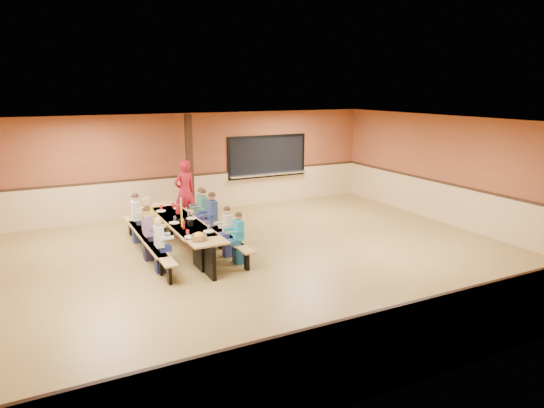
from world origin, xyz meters
name	(u,v)px	position (x,y,z in m)	size (l,w,h in m)	color
ground	(262,261)	(0.00, 0.00, 0.00)	(12.00, 12.00, 0.00)	olive
room_envelope	(261,231)	(0.00, 0.00, 0.69)	(12.04, 10.04, 3.02)	brown
kitchen_pass_through	(267,158)	(2.60, 4.96, 1.49)	(2.78, 0.28, 1.38)	black
structural_post	(190,166)	(-0.20, 4.40, 1.50)	(0.18, 0.18, 3.00)	black
cafeteria_table_main	(186,232)	(-1.33, 1.22, 0.53)	(1.91, 3.70, 0.74)	#AA8143
cafeteria_table_second	(178,226)	(-1.37, 1.77, 0.53)	(1.91, 3.70, 0.74)	#AA8143
seated_child_white_left	(159,245)	(-2.16, 0.36, 0.58)	(0.35, 0.28, 1.16)	#B8BABE
seated_adult_yellow	(148,228)	(-2.16, 1.32, 0.69)	(0.45, 0.37, 1.38)	yellow
seated_child_grey_left	(136,218)	(-2.16, 2.63, 0.61)	(0.38, 0.31, 1.23)	white
seated_child_teal_right	(239,238)	(-0.51, 0.08, 0.57)	(0.34, 0.28, 1.14)	teal
seated_child_navy_right	(212,218)	(-0.51, 1.72, 0.63)	(0.39, 0.32, 1.26)	navy
seated_child_char_right	(202,211)	(-0.51, 2.53, 0.61)	(0.38, 0.31, 1.22)	#494C53
seated_child_purple_sec	(148,234)	(-2.19, 1.21, 0.60)	(0.37, 0.30, 1.21)	#7F578D
seated_child_green_sec	(203,213)	(-0.54, 2.28, 0.62)	(0.39, 0.32, 1.24)	#326D5B
seated_child_tan_sec	(228,232)	(-0.54, 0.64, 0.57)	(0.34, 0.28, 1.15)	#B9AF90
standing_woman	(185,192)	(-0.55, 3.83, 0.90)	(0.65, 0.43, 1.79)	#A31221
punch_pitcher	(179,209)	(-1.22, 2.13, 0.85)	(0.16, 0.16, 0.22)	#AC1619
chip_bowl	(199,237)	(-1.47, -0.16, 0.81)	(0.32, 0.32, 0.15)	orange
napkin_dispenser	(190,223)	(-1.31, 0.93, 0.80)	(0.10, 0.14, 0.13)	black
condiment_mustard	(182,223)	(-1.48, 0.94, 0.82)	(0.06, 0.06, 0.17)	yellow
condiment_ketchup	(184,225)	(-1.51, 0.76, 0.82)	(0.06, 0.06, 0.17)	#B2140F
table_paddle	(182,216)	(-1.38, 1.34, 0.88)	(0.16, 0.16, 0.56)	black
place_settings	(185,220)	(-1.33, 1.22, 0.80)	(0.65, 3.30, 0.11)	beige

